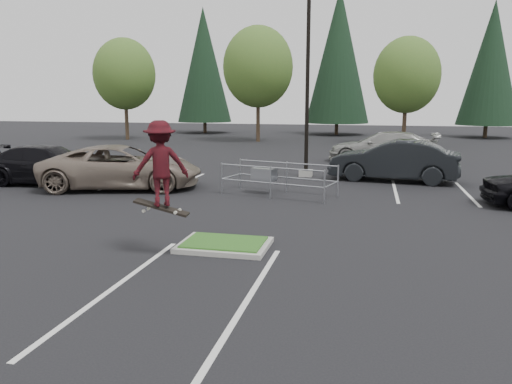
% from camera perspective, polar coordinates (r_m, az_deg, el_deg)
% --- Properties ---
extents(ground, '(120.00, 120.00, 0.00)m').
position_cam_1_polar(ground, '(12.52, -3.64, -6.34)').
color(ground, black).
rests_on(ground, ground).
extents(grass_median, '(2.20, 1.60, 0.16)m').
position_cam_1_polar(grass_median, '(12.50, -3.64, -6.00)').
color(grass_median, '#A4A299').
rests_on(grass_median, ground).
extents(stall_lines, '(22.62, 17.60, 0.01)m').
position_cam_1_polar(stall_lines, '(18.50, -2.36, -0.74)').
color(stall_lines, silver).
rests_on(stall_lines, ground).
extents(light_pole, '(0.70, 0.60, 10.12)m').
position_cam_1_polar(light_pole, '(23.67, 5.91, 12.78)').
color(light_pole, '#A4A299').
rests_on(light_pole, ground).
extents(decid_a, '(5.44, 5.44, 8.91)m').
position_cam_1_polar(decid_a, '(46.76, -14.78, 12.67)').
color(decid_a, '#38281C').
rests_on(decid_a, ground).
extents(decid_b, '(5.89, 5.89, 9.64)m').
position_cam_1_polar(decid_b, '(43.12, 0.24, 13.82)').
color(decid_b, '#38281C').
rests_on(decid_b, ground).
extents(decid_c, '(5.12, 5.12, 8.38)m').
position_cam_1_polar(decid_c, '(41.41, 16.83, 12.42)').
color(decid_c, '#38281C').
rests_on(decid_c, ground).
extents(conif_a, '(5.72, 5.72, 13.00)m').
position_cam_1_polar(conif_a, '(54.45, -5.98, 14.22)').
color(conif_a, '#38281C').
rests_on(conif_a, ground).
extents(conif_b, '(6.38, 6.38, 14.50)m').
position_cam_1_polar(conif_b, '(52.25, 9.42, 15.11)').
color(conif_b, '#38281C').
rests_on(conif_b, ground).
extents(conif_c, '(5.50, 5.50, 12.50)m').
position_cam_1_polar(conif_c, '(52.15, 25.27, 13.17)').
color(conif_c, '#38281C').
rests_on(conif_c, ground).
extents(cart_corral, '(4.51, 2.56, 1.21)m').
position_cam_1_polar(cart_corral, '(19.24, 1.33, 1.99)').
color(cart_corral, '#96989E').
rests_on(cart_corral, ground).
extents(skateboarder, '(1.45, 1.25, 2.18)m').
position_cam_1_polar(skateboarder, '(11.55, -10.91, 3.16)').
color(skateboarder, black).
rests_on(skateboarder, ground).
extents(car_l_tan, '(6.96, 4.51, 1.78)m').
position_cam_1_polar(car_l_tan, '(21.16, -15.26, 2.77)').
color(car_l_tan, gray).
rests_on(car_l_tan, ground).
extents(car_l_black, '(5.89, 2.72, 1.67)m').
position_cam_1_polar(car_l_black, '(23.28, -22.51, 2.88)').
color(car_l_black, black).
rests_on(car_l_black, ground).
extents(car_r_charc, '(5.80, 2.69, 1.84)m').
position_cam_1_polar(car_r_charc, '(23.16, 15.47, 3.48)').
color(car_r_charc, black).
rests_on(car_r_charc, ground).
extents(car_far_silver, '(6.29, 2.85, 1.79)m').
position_cam_1_polar(car_far_silver, '(29.77, 14.34, 4.99)').
color(car_far_silver, '#A2A29D').
rests_on(car_far_silver, ground).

